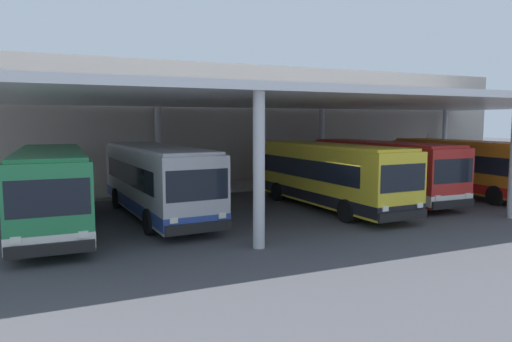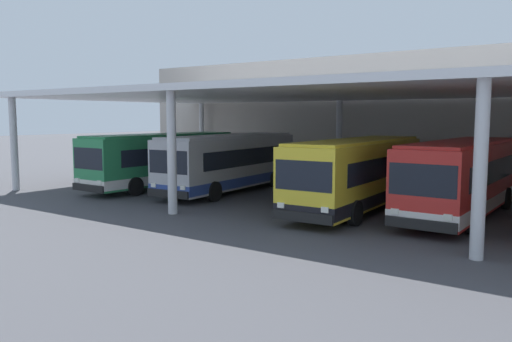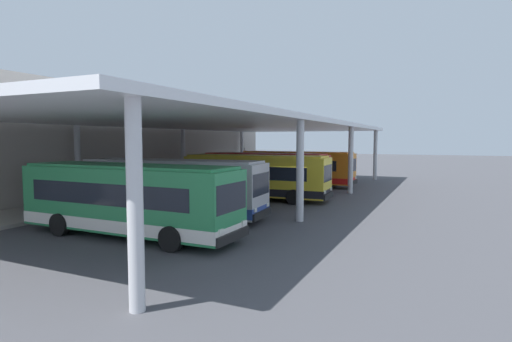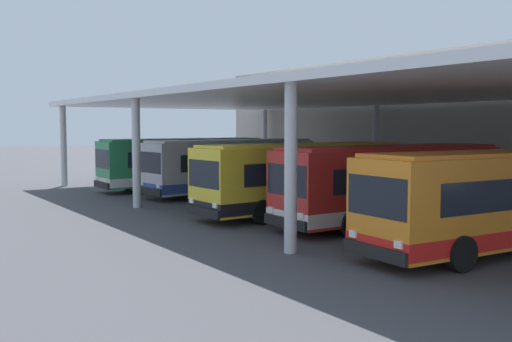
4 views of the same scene
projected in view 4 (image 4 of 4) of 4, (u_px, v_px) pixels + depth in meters
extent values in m
plane|color=#47474C|center=(250.00, 220.00, 24.91)|extent=(200.00, 200.00, 0.00)
cube|color=#A39E93|center=(435.00, 199.00, 31.41)|extent=(42.00, 4.50, 0.18)
cube|color=#ADA399|center=(475.00, 122.00, 32.89)|extent=(48.00, 1.60, 8.33)
cube|color=silver|center=(348.00, 95.00, 27.54)|extent=(40.00, 17.00, 0.30)
cylinder|color=silver|center=(64.00, 146.00, 38.67)|extent=(0.40, 0.40, 5.25)
cylinder|color=silver|center=(265.00, 142.00, 47.53)|extent=(0.40, 0.40, 5.25)
cylinder|color=silver|center=(136.00, 154.00, 28.44)|extent=(0.40, 0.40, 5.25)
cylinder|color=silver|center=(375.00, 147.00, 37.30)|extent=(0.40, 0.40, 5.25)
cylinder|color=silver|center=(291.00, 169.00, 18.21)|extent=(0.40, 0.40, 5.25)
cube|color=#28844C|center=(183.00, 162.00, 36.97)|extent=(2.60, 10.42, 2.70)
cube|color=white|center=(184.00, 178.00, 37.05)|extent=(2.62, 10.44, 0.50)
cube|color=black|center=(186.00, 157.00, 37.03)|extent=(2.62, 8.55, 0.90)
cube|color=black|center=(103.00, 159.00, 34.14)|extent=(2.30, 0.14, 1.10)
cube|color=black|center=(102.00, 185.00, 34.20)|extent=(2.45, 0.18, 0.36)
cube|color=#2A8B50|center=(183.00, 139.00, 36.87)|extent=(2.40, 10.01, 0.12)
cube|color=yellow|center=(103.00, 145.00, 34.09)|extent=(1.75, 0.14, 0.28)
cube|color=white|center=(97.00, 178.00, 34.93)|extent=(0.28, 0.08, 0.20)
cube|color=white|center=(107.00, 180.00, 33.43)|extent=(0.28, 0.08, 0.20)
cylinder|color=black|center=(127.00, 182.00, 36.33)|extent=(0.29, 1.00, 1.00)
cylinder|color=black|center=(143.00, 185.00, 34.29)|extent=(0.29, 1.00, 1.00)
cylinder|color=black|center=(214.00, 177.00, 39.65)|extent=(0.29, 1.00, 1.00)
cylinder|color=black|center=(233.00, 180.00, 37.60)|extent=(0.29, 1.00, 1.00)
cube|color=#B7B7BC|center=(232.00, 165.00, 33.89)|extent=(3.24, 10.55, 2.70)
cube|color=#2D4799|center=(232.00, 183.00, 33.97)|extent=(3.26, 10.57, 0.50)
cube|color=black|center=(234.00, 160.00, 33.96)|extent=(3.15, 8.69, 0.90)
cube|color=black|center=(151.00, 163.00, 30.72)|extent=(2.30, 0.28, 1.10)
cube|color=black|center=(150.00, 191.00, 30.78)|extent=(2.46, 0.34, 0.36)
cube|color=silver|center=(232.00, 141.00, 33.79)|extent=(3.01, 10.12, 0.12)
cube|color=yellow|center=(151.00, 147.00, 30.67)|extent=(1.75, 0.25, 0.28)
cube|color=white|center=(142.00, 183.00, 31.47)|extent=(0.29, 0.10, 0.20)
cube|color=white|center=(158.00, 186.00, 30.05)|extent=(0.29, 0.10, 0.20)
cylinder|color=black|center=(172.00, 188.00, 32.98)|extent=(0.35, 1.02, 1.00)
cylinder|color=black|center=(195.00, 192.00, 31.05)|extent=(0.35, 1.02, 1.00)
cylinder|color=black|center=(258.00, 182.00, 36.70)|extent=(0.35, 1.02, 1.00)
cylinder|color=black|center=(283.00, 185.00, 34.77)|extent=(0.35, 1.02, 1.00)
cube|color=yellow|center=(304.00, 176.00, 26.43)|extent=(2.90, 10.49, 2.70)
cube|color=black|center=(303.00, 198.00, 26.50)|extent=(2.92, 10.51, 0.50)
cube|color=black|center=(306.00, 169.00, 26.49)|extent=(2.87, 8.62, 0.90)
cube|color=black|center=(205.00, 174.00, 23.39)|extent=(2.30, 0.21, 1.10)
cube|color=black|center=(203.00, 212.00, 23.45)|extent=(2.45, 0.25, 0.36)
cube|color=yellow|center=(304.00, 145.00, 26.32)|extent=(2.68, 10.07, 0.12)
cube|color=yellow|center=(205.00, 153.00, 23.34)|extent=(1.75, 0.19, 0.28)
cube|color=white|center=(192.00, 201.00, 24.16)|extent=(0.28, 0.09, 0.20)
cube|color=white|center=(215.00, 205.00, 22.70)|extent=(0.28, 0.09, 0.20)
cylinder|color=black|center=(228.00, 206.00, 25.62)|extent=(0.32, 1.01, 1.00)
cylinder|color=black|center=(262.00, 212.00, 23.64)|extent=(0.32, 1.01, 1.00)
cylinder|color=black|center=(331.00, 196.00, 29.18)|extent=(0.32, 1.01, 1.00)
cylinder|color=black|center=(368.00, 201.00, 27.20)|extent=(0.32, 1.01, 1.00)
cube|color=red|center=(392.00, 182.00, 23.61)|extent=(2.62, 10.43, 2.70)
cube|color=white|center=(391.00, 207.00, 23.69)|extent=(2.64, 10.45, 0.50)
cube|color=black|center=(394.00, 175.00, 23.67)|extent=(2.64, 8.56, 0.90)
cube|color=black|center=(287.00, 180.00, 20.79)|extent=(2.30, 0.15, 1.10)
cube|color=black|center=(285.00, 222.00, 20.85)|extent=(2.45, 0.19, 0.36)
cube|color=red|center=(392.00, 147.00, 23.50)|extent=(2.42, 10.01, 0.12)
cube|color=yellow|center=(288.00, 157.00, 20.74)|extent=(1.75, 0.14, 0.28)
cube|color=white|center=(271.00, 210.00, 21.58)|extent=(0.28, 0.08, 0.20)
cube|color=white|center=(301.00, 216.00, 20.08)|extent=(0.28, 0.08, 0.20)
cylinder|color=black|center=(309.00, 215.00, 22.97)|extent=(0.29, 1.00, 1.00)
cylinder|color=black|center=(352.00, 223.00, 20.93)|extent=(0.29, 1.00, 1.00)
cylinder|color=black|center=(417.00, 204.00, 26.28)|extent=(0.29, 1.00, 1.00)
cylinder|color=black|center=(463.00, 210.00, 24.23)|extent=(0.29, 1.00, 1.00)
cube|color=orange|center=(501.00, 198.00, 18.55)|extent=(3.06, 10.52, 2.70)
cube|color=red|center=(500.00, 229.00, 18.63)|extent=(3.08, 10.54, 0.50)
cube|color=black|center=(505.00, 188.00, 18.61)|extent=(3.00, 8.65, 0.90)
cube|color=black|center=(378.00, 197.00, 15.91)|extent=(2.30, 0.24, 1.10)
cube|color=black|center=(374.00, 252.00, 15.98)|extent=(2.46, 0.29, 0.36)
cube|color=orange|center=(503.00, 153.00, 18.44)|extent=(2.83, 10.09, 0.12)
cube|color=yellow|center=(379.00, 166.00, 15.86)|extent=(1.75, 0.21, 0.28)
cube|color=white|center=(353.00, 234.00, 16.73)|extent=(0.28, 0.09, 0.20)
cube|color=white|center=(399.00, 245.00, 15.19)|extent=(0.28, 0.09, 0.20)
cylinder|color=black|center=(397.00, 239.00, 18.06)|extent=(0.33, 1.01, 1.00)
cylinder|color=black|center=(462.00, 254.00, 15.96)|extent=(0.33, 1.01, 1.00)
cylinder|color=maroon|center=(487.00, 194.00, 28.66)|extent=(0.48, 0.48, 0.90)
cylinder|color=black|center=(487.00, 184.00, 28.63)|extent=(0.52, 0.52, 0.08)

